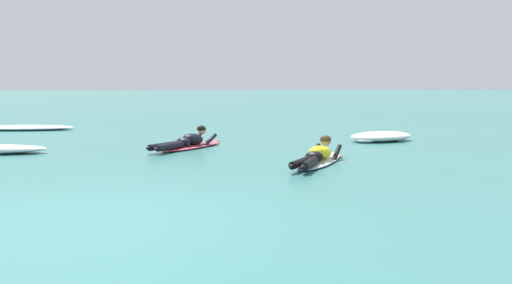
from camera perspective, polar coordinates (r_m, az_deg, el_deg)
name	(u,v)px	position (r m, az deg, el deg)	size (l,w,h in m)	color
ground_plane	(168,134)	(16.74, -8.75, 0.79)	(120.00, 120.00, 0.00)	#387A75
surfer_near	(318,157)	(10.86, 6.20, -1.47)	(1.50, 2.59, 0.55)	silver
surfer_far	(189,142)	(13.27, -6.69, -0.05)	(1.75, 2.45, 0.55)	#E54C66
whitewater_front	(381,137)	(15.04, 12.31, 0.53)	(1.99, 1.56, 0.25)	white
whitewater_mid_left	(25,128)	(19.20, -22.01, 1.32)	(3.00, 0.98, 0.15)	white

